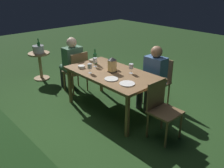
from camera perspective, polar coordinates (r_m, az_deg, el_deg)
name	(u,v)px	position (r m, az deg, el deg)	size (l,w,h in m)	color
ground_plane	(112,110)	(4.52, 0.00, -6.03)	(16.00, 16.00, 0.00)	#26471E
dining_table	(112,75)	(4.23, 0.00, 2.06)	(1.67, 0.92, 0.74)	olive
chair_head_near	(162,107)	(3.65, 11.58, -5.41)	(0.40, 0.42, 0.87)	brown
chair_head_far	(77,70)	(5.10, -8.25, 3.24)	(0.40, 0.42, 0.87)	brown
person_in_green	(71,61)	(5.21, -9.57, 5.34)	(0.48, 0.38, 1.15)	#4C7A5B
chair_side_left_a	(159,79)	(4.66, 10.93, 1.08)	(0.42, 0.40, 0.87)	brown
person_in_blue	(153,74)	(4.46, 9.55, 2.26)	(0.38, 0.47, 1.15)	#426699
lantern_centerpiece	(112,64)	(4.17, 0.03, 4.75)	(0.15, 0.15, 0.27)	black
green_bottle_on_table	(95,58)	(4.62, -4.00, 6.05)	(0.07, 0.07, 0.29)	#1E5B2D
wine_glass_a	(131,67)	(4.14, 4.52, 4.06)	(0.08, 0.08, 0.17)	silver
wine_glass_b	(90,67)	(4.15, -5.23, 4.08)	(0.08, 0.08, 0.17)	silver
wine_glass_c	(114,62)	(4.34, 0.47, 5.08)	(0.08, 0.08, 0.17)	silver
wine_glass_d	(95,61)	(4.46, -4.01, 5.49)	(0.08, 0.08, 0.17)	silver
plate_a	(111,79)	(3.90, -0.17, 1.19)	(0.22, 0.22, 0.01)	white
plate_b	(127,84)	(3.73, 3.57, 0.09)	(0.24, 0.24, 0.01)	white
bowl_olives	(93,60)	(4.79, -4.50, 5.55)	(0.14, 0.14, 0.04)	#BCAD8E
bowl_bread	(81,67)	(4.44, -7.19, 4.05)	(0.12, 0.12, 0.05)	silver
side_table	(40,62)	(6.02, -16.58, 5.02)	(0.49, 0.49, 0.65)	#9E7A51
ice_bucket	(38,49)	(5.93, -16.91, 7.92)	(0.26, 0.26, 0.34)	#B2B7BF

